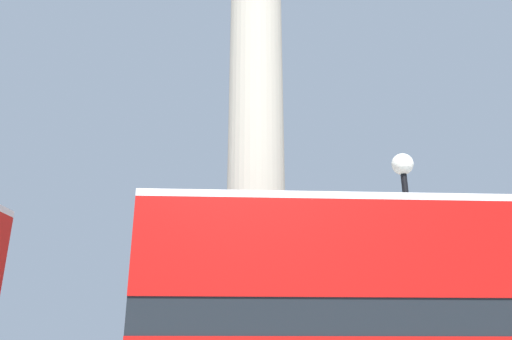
% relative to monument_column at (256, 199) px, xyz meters
% --- Properties ---
extents(monument_column, '(6.01, 6.01, 20.23)m').
position_rel_monument_column_xyz_m(monument_column, '(0.00, 0.00, 0.00)').
color(monument_column, '#ADA593').
rests_on(monument_column, ground_plane).
extents(bus_a, '(11.23, 3.34, 4.31)m').
position_rel_monument_column_xyz_m(bus_a, '(3.64, -5.76, -3.94)').
color(bus_a, '#A80F0C').
rests_on(bus_a, ground_plane).
extents(street_lamp, '(0.51, 0.51, 6.26)m').
position_rel_monument_column_xyz_m(street_lamp, '(3.44, -3.87, -2.36)').
color(street_lamp, black).
rests_on(street_lamp, ground_plane).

